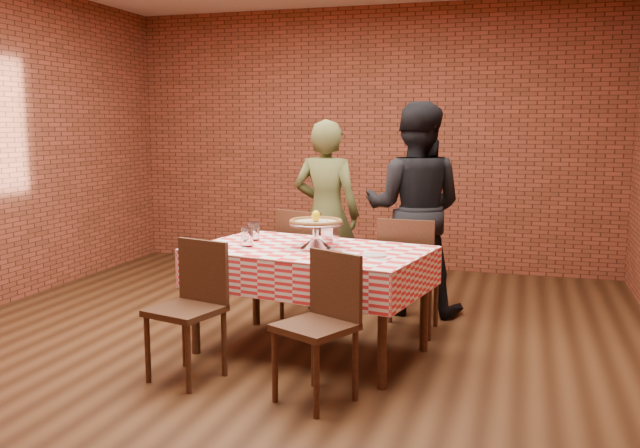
# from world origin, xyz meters

# --- Properties ---
(ground) EXTENTS (6.00, 6.00, 0.00)m
(ground) POSITION_xyz_m (0.00, 0.00, 0.00)
(ground) COLOR black
(ground) RESTS_ON ground
(back_wall) EXTENTS (5.50, 0.00, 5.50)m
(back_wall) POSITION_xyz_m (0.00, 3.00, 1.45)
(back_wall) COLOR brown
(back_wall) RESTS_ON ground
(table) EXTENTS (1.73, 1.22, 0.75)m
(table) POSITION_xyz_m (0.29, -0.04, 0.38)
(table) COLOR #452818
(table) RESTS_ON ground
(tablecloth) EXTENTS (1.77, 1.27, 0.27)m
(tablecloth) POSITION_xyz_m (0.29, -0.04, 0.62)
(tablecloth) COLOR red
(tablecloth) RESTS_ON table
(pizza_stand) EXTENTS (0.41, 0.41, 0.17)m
(pizza_stand) POSITION_xyz_m (0.33, -0.03, 0.84)
(pizza_stand) COLOR silver
(pizza_stand) RESTS_ON tablecloth
(pizza) EXTENTS (0.39, 0.39, 0.03)m
(pizza) POSITION_xyz_m (0.33, -0.03, 0.94)
(pizza) COLOR beige
(pizza) RESTS_ON pizza_stand
(lemon) EXTENTS (0.06, 0.06, 0.08)m
(lemon) POSITION_xyz_m (0.33, -0.03, 0.98)
(lemon) COLOR yellow
(lemon) RESTS_ON pizza
(water_glass_left) EXTENTS (0.10, 0.10, 0.13)m
(water_glass_left) POSITION_xyz_m (-0.15, -0.12, 0.82)
(water_glass_left) COLOR white
(water_glass_left) RESTS_ON tablecloth
(water_glass_right) EXTENTS (0.10, 0.10, 0.13)m
(water_glass_right) POSITION_xyz_m (-0.20, 0.14, 0.82)
(water_glass_right) COLOR white
(water_glass_right) RESTS_ON tablecloth
(side_plate) EXTENTS (0.19, 0.19, 0.01)m
(side_plate) POSITION_xyz_m (0.79, -0.20, 0.76)
(side_plate) COLOR white
(side_plate) RESTS_ON tablecloth
(sweetener_packet_a) EXTENTS (0.05, 0.04, 0.00)m
(sweetener_packet_a) POSITION_xyz_m (0.86, -0.29, 0.76)
(sweetener_packet_a) COLOR white
(sweetener_packet_a) RESTS_ON tablecloth
(sweetener_packet_b) EXTENTS (0.06, 0.05, 0.00)m
(sweetener_packet_b) POSITION_xyz_m (0.86, -0.31, 0.76)
(sweetener_packet_b) COLOR white
(sweetener_packet_b) RESTS_ON tablecloth
(condiment_caddy) EXTENTS (0.13, 0.11, 0.15)m
(condiment_caddy) POSITION_xyz_m (0.36, 0.22, 0.83)
(condiment_caddy) COLOR silver
(condiment_caddy) RESTS_ON tablecloth
(chair_near_left) EXTENTS (0.48, 0.48, 0.88)m
(chair_near_left) POSITION_xyz_m (-0.31, -0.76, 0.44)
(chair_near_left) COLOR #452818
(chair_near_left) RESTS_ON ground
(chair_near_right) EXTENTS (0.53, 0.53, 0.87)m
(chair_near_right) POSITION_xyz_m (0.58, -0.86, 0.44)
(chair_near_right) COLOR #452818
(chair_near_right) RESTS_ON ground
(chair_far_left) EXTENTS (0.57, 0.57, 0.92)m
(chair_far_left) POSITION_xyz_m (0.05, 0.80, 0.46)
(chair_far_left) COLOR #452818
(chair_far_left) RESTS_ON ground
(chair_far_right) EXTENTS (0.44, 0.44, 0.91)m
(chair_far_right) POSITION_xyz_m (0.88, 0.65, 0.46)
(chair_far_right) COLOR #452818
(chair_far_right) RESTS_ON ground
(diner_olive) EXTENTS (0.63, 0.44, 1.66)m
(diner_olive) POSITION_xyz_m (0.04, 1.23, 0.83)
(diner_olive) COLOR #494D26
(diner_olive) RESTS_ON ground
(diner_black) EXTENTS (0.88, 0.69, 1.80)m
(diner_black) POSITION_xyz_m (0.82, 1.23, 0.90)
(diner_black) COLOR black
(diner_black) RESTS_ON ground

